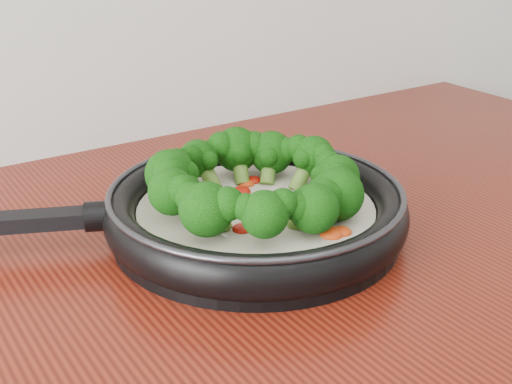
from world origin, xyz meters
TOP-DOWN VIEW (x-y plane):
  - skillet at (0.11, 1.13)m, footprint 0.53×0.43m

SIDE VIEW (x-z plane):
  - skillet at x=0.11m, z-range 0.89..0.98m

